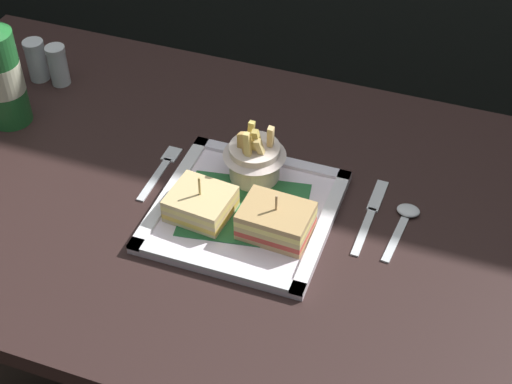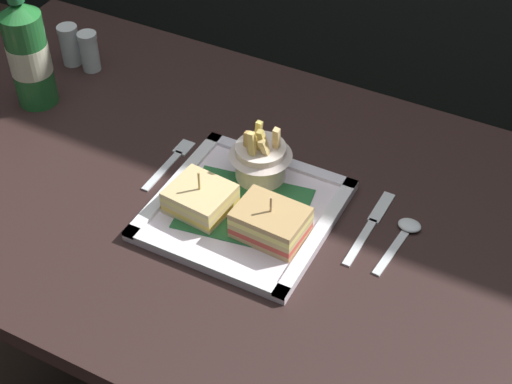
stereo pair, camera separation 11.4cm
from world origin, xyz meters
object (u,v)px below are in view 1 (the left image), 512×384
fries_cup (254,155)px  sandwich_half_right (276,221)px  pepper_shaker (59,68)px  salt_shaker (37,62)px  knife (371,214)px  fork (161,170)px  sandwich_half_left (201,204)px  square_plate (245,211)px  spoon (405,218)px  dining_table (266,266)px

fries_cup → sandwich_half_right: bearing=-56.1°
pepper_shaker → salt_shaker: bearing=180.0°
knife → pepper_shaker: pepper_shaker is taller
fork → sandwich_half_left: bearing=-36.7°
fries_cup → salt_shaker: bearing=164.2°
sandwich_half_right → salt_shaker: size_ratio=1.32×
square_plate → sandwich_half_right: bearing=-26.4°
fork → knife: size_ratio=0.80×
spoon → fries_cup: bearing=178.2°
fork → spoon: 0.39m
salt_shaker → dining_table: bearing=-20.0°
sandwich_half_right → fork: bearing=160.8°
sandwich_half_right → fork: sandwich_half_right is taller
dining_table → sandwich_half_left: bearing=-148.0°
knife → salt_shaker: size_ratio=2.22×
fries_cup → pepper_shaker: 0.45m
spoon → salt_shaker: size_ratio=1.65×
dining_table → sandwich_half_left: size_ratio=14.50×
fries_cup → fork: 0.16m
dining_table → spoon: (0.20, 0.04, 0.14)m
knife → fork: bearing=-177.4°
square_plate → fork: bearing=163.6°
dining_table → fork: bearing=172.9°
fries_cup → fork: bearing=-169.3°
salt_shaker → square_plate: bearing=-23.5°
sandwich_half_right → salt_shaker: bearing=156.2°
dining_table → spoon: bearing=12.2°
fork → knife: bearing=2.6°
knife → pepper_shaker: 0.63m
dining_table → spoon: 0.25m
sandwich_half_right → knife: bearing=37.6°
fries_cup → fork: (-0.15, -0.03, -0.05)m
knife → pepper_shaker: (-0.62, 0.15, 0.03)m
sandwich_half_left → spoon: sandwich_half_left is taller
sandwich_half_right → salt_shaker: sandwich_half_right is taller
dining_table → pepper_shaker: bearing=158.3°
square_plate → dining_table: bearing=42.0°
sandwich_half_right → spoon: (0.17, 0.10, -0.03)m
square_plate → sandwich_half_left: sandwich_half_left is taller
square_plate → spoon: (0.23, 0.07, -0.00)m
fork → spoon: (0.39, 0.02, 0.00)m
pepper_shaker → fries_cup: bearing=-17.4°
sandwich_half_right → knife: 0.15m
knife → salt_shaker: salt_shaker is taller
salt_shaker → pepper_shaker: size_ratio=1.02×
sandwich_half_left → spoon: 0.31m
fork → salt_shaker: (-0.32, 0.16, 0.03)m
sandwich_half_left → fork: bearing=143.3°
knife → spoon: (0.05, 0.00, 0.00)m
square_plate → sandwich_half_left: size_ratio=2.73×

